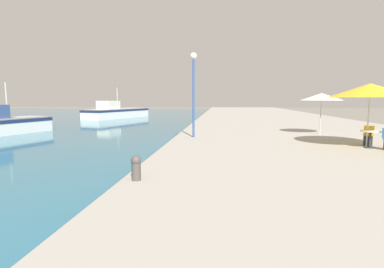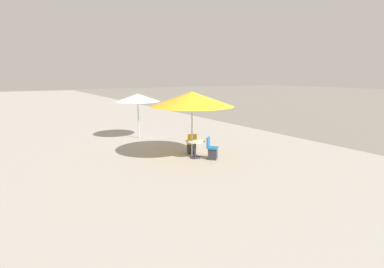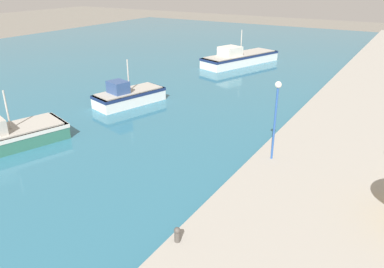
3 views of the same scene
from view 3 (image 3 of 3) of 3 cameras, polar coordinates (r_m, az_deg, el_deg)
water_basin at (r=52.29m, az=-12.03°, el=11.27°), size 56.00×90.00×0.04m
fishing_boat_near at (r=26.83m, az=-25.96°, el=-0.11°), size 4.85×7.19×3.67m
fishing_boat_mid at (r=32.53m, az=-9.65°, el=5.81°), size 3.94×6.54×3.82m
fishing_boat_far at (r=47.51m, az=7.25°, el=11.46°), size 6.40×11.30×4.15m
mooring_bollard at (r=15.24m, az=-2.26°, el=-14.99°), size 0.26×0.26×0.65m
lamppost at (r=20.91m, az=12.70°, el=3.95°), size 0.36×0.36×4.56m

